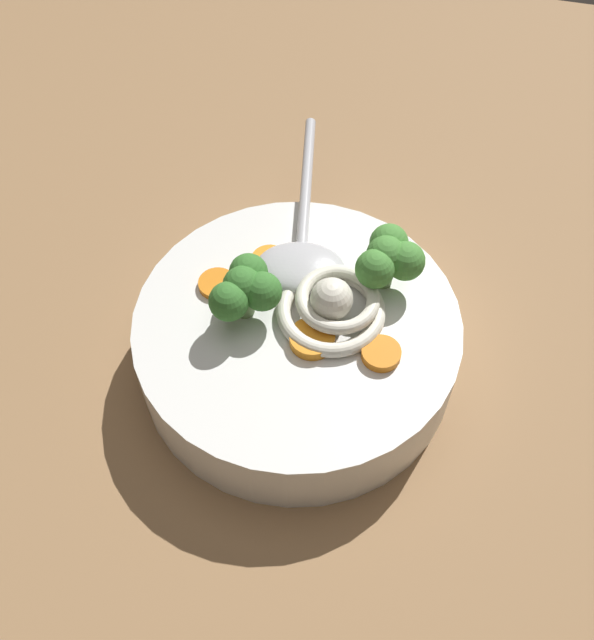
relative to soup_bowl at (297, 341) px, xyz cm
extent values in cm
cube|color=#936D47|center=(-1.43, 3.99, -4.83)|extent=(105.70, 105.70, 4.49)
cylinder|color=white|center=(0.00, 0.00, -0.08)|extent=(21.50, 21.50, 5.01)
cylinder|color=#B27A33|center=(0.00, 0.00, 0.12)|extent=(18.92, 18.92, 4.61)
torus|color=silver|center=(0.90, -2.03, 2.91)|extent=(7.11, 7.11, 0.98)
torus|color=silver|center=(1.36, -2.34, 3.70)|extent=(7.61, 7.61, 0.88)
sphere|color=silver|center=(0.90, -2.03, 4.19)|extent=(2.76, 2.76, 2.76)
ellipsoid|color=#B7B7BC|center=(3.69, 0.71, 3.22)|extent=(5.45, 6.72, 1.60)
cylinder|color=#B7B7BC|center=(11.06, 2.12, 3.22)|extent=(14.88, 3.61, 0.80)
cylinder|color=#7A9E60|center=(-0.12, 3.49, 3.11)|extent=(1.29, 1.29, 1.39)
sphere|color=#38752D|center=(-0.12, 3.49, 5.08)|extent=(2.54, 2.54, 2.54)
sphere|color=#38752D|center=(1.15, 3.49, 4.85)|extent=(2.54, 2.54, 2.54)
sphere|color=#38752D|center=(-1.28, 3.95, 4.96)|extent=(2.54, 2.54, 2.54)
sphere|color=#38752D|center=(-0.12, 2.22, 4.89)|extent=(2.54, 2.54, 2.54)
cylinder|color=#7A9E60|center=(4.49, -4.78, 3.13)|extent=(1.32, 1.32, 1.42)
sphere|color=#478938|center=(4.49, -4.78, 5.13)|extent=(2.60, 2.60, 2.60)
sphere|color=#478938|center=(5.78, -4.78, 4.90)|extent=(2.60, 2.60, 2.60)
sphere|color=#478938|center=(3.31, -4.30, 5.02)|extent=(2.60, 2.60, 2.60)
sphere|color=#478938|center=(4.49, -6.07, 4.95)|extent=(2.60, 2.60, 2.60)
cylinder|color=orange|center=(-1.86, -1.35, 2.79)|extent=(2.91, 2.91, 0.73)
cylinder|color=orange|center=(4.21, 3.00, 2.68)|extent=(2.51, 2.51, 0.53)
cylinder|color=orange|center=(-1.37, -5.77, 2.74)|extent=(2.50, 2.50, 0.63)
cylinder|color=orange|center=(1.43, 5.88, 2.65)|extent=(2.52, 2.52, 0.45)
camera|label=1|loc=(-26.81, -6.76, 40.82)|focal=40.96mm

